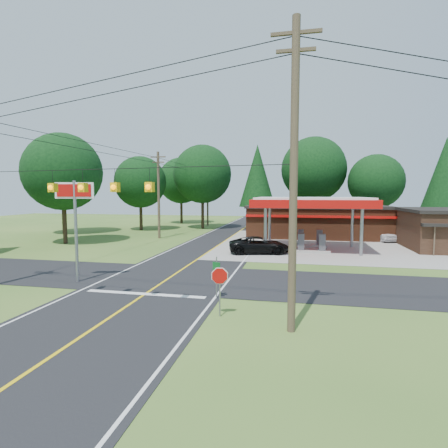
% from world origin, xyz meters
% --- Properties ---
extents(ground, '(120.00, 120.00, 0.00)m').
position_xyz_m(ground, '(0.00, 0.00, 0.00)').
color(ground, '#3A6222').
rests_on(ground, ground).
extents(main_highway, '(8.00, 120.00, 0.02)m').
position_xyz_m(main_highway, '(0.00, 0.00, 0.01)').
color(main_highway, black).
rests_on(main_highway, ground).
extents(cross_road, '(70.00, 7.00, 0.02)m').
position_xyz_m(cross_road, '(0.00, 0.00, 0.01)').
color(cross_road, black).
rests_on(cross_road, ground).
extents(lane_center_yellow, '(0.15, 110.00, 0.00)m').
position_xyz_m(lane_center_yellow, '(0.00, 0.00, 0.03)').
color(lane_center_yellow, yellow).
rests_on(lane_center_yellow, main_highway).
extents(gas_canopy, '(10.60, 7.40, 4.88)m').
position_xyz_m(gas_canopy, '(9.00, 13.00, 4.27)').
color(gas_canopy, gray).
rests_on(gas_canopy, ground).
extents(convenience_store, '(16.40, 7.55, 3.80)m').
position_xyz_m(convenience_store, '(10.00, 22.98, 1.92)').
color(convenience_store, '#5C2E1A').
rests_on(convenience_store, ground).
extents(utility_pole_near_right, '(1.80, 0.30, 11.50)m').
position_xyz_m(utility_pole_near_right, '(7.50, -7.00, 5.96)').
color(utility_pole_near_right, '#473828').
rests_on(utility_pole_near_right, ground).
extents(utility_pole_far_left, '(1.80, 0.30, 10.00)m').
position_xyz_m(utility_pole_far_left, '(-8.00, 18.00, 5.20)').
color(utility_pole_far_left, '#473828').
rests_on(utility_pole_far_left, ground).
extents(utility_pole_north, '(0.30, 0.30, 9.50)m').
position_xyz_m(utility_pole_north, '(-6.50, 35.00, 4.75)').
color(utility_pole_north, '#473828').
rests_on(utility_pole_north, ground).
extents(overhead_beacons, '(17.04, 2.04, 1.03)m').
position_xyz_m(overhead_beacons, '(-1.00, -6.00, 6.21)').
color(overhead_beacons, black).
rests_on(overhead_beacons, ground).
extents(treeline_backdrop, '(70.27, 51.59, 13.30)m').
position_xyz_m(treeline_backdrop, '(0.82, 24.01, 7.49)').
color(treeline_backdrop, '#332316').
rests_on(treeline_backdrop, ground).
extents(suv_car, '(6.23, 6.23, 1.46)m').
position_xyz_m(suv_car, '(4.50, 10.00, 0.73)').
color(suv_car, black).
rests_on(suv_car, ground).
extents(sedan_car, '(5.59, 5.59, 1.55)m').
position_xyz_m(sedan_car, '(17.00, 21.00, 0.78)').
color(sedan_car, white).
rests_on(sedan_car, ground).
extents(big_stop_sign, '(2.17, 0.62, 5.97)m').
position_xyz_m(big_stop_sign, '(-5.00, -2.01, 4.35)').
color(big_stop_sign, gray).
rests_on(big_stop_sign, ground).
extents(octagonal_stop_sign, '(0.75, 0.18, 2.15)m').
position_xyz_m(octagonal_stop_sign, '(4.50, -6.01, 1.58)').
color(octagonal_stop_sign, gray).
rests_on(octagonal_stop_sign, ground).
extents(route_sign_post, '(0.41, 0.20, 2.12)m').
position_xyz_m(route_sign_post, '(3.80, -3.56, 1.26)').
color(route_sign_post, gray).
rests_on(route_sign_post, ground).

